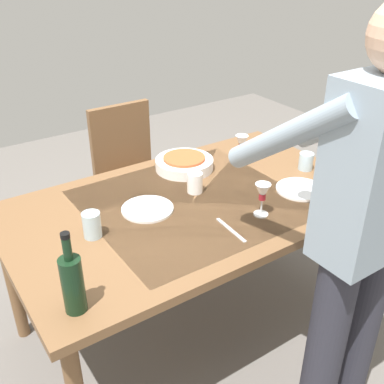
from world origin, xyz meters
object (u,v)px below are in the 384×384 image
Objects in this scene: chair_near at (130,169)px; water_cup_near_left at (92,225)px; person_server at (362,227)px; serving_bowl_pasta at (184,163)px; water_cup_far_left at (306,161)px; wine_glass_left at (262,194)px; dinner_plate_near at (147,209)px; dinner_plate_far at (300,189)px; wine_glass_right at (242,144)px; wine_bottle at (73,283)px; water_cup_near_right at (195,183)px; dining_table at (192,214)px.

chair_near is 8.42× the size of water_cup_near_left.
chair_near is 0.54× the size of person_server.
water_cup_far_left is at bearing 145.65° from serving_bowl_pasta.
chair_near is 0.63m from serving_bowl_pasta.
person_server reaches higher than wine_glass_left.
water_cup_near_left is at bearing -20.73° from wine_glass_left.
dinner_plate_near is at bearing -6.25° from water_cup_far_left.
wine_glass_left is at bearing 11.71° from dinner_plate_far.
wine_glass_right reaches higher than serving_bowl_pasta.
wine_bottle is 2.74× the size of water_cup_near_left.
chair_near is 3.03× the size of serving_bowl_pasta.
wine_glass_left reaches higher than water_cup_near_right.
person_server is 17.23× the size of water_cup_near_right.
person_server reaches higher than dinner_plate_far.
wine_bottle is at bearing 6.87° from wine_glass_left.
water_cup_near_right is 0.43× the size of dinner_plate_near.
chair_near is 1.53m from wine_bottle.
water_cup_near_left is at bearing 0.97° from dining_table.
chair_near is at bearing -123.28° from wine_bottle.
wine_glass_left is 0.57m from serving_bowl_pasta.
dining_table is at bearing 62.66° from serving_bowl_pasta.
person_server is at bearing 91.73° from chair_near.
person_server is at bearing 54.51° from water_cup_far_left.
water_cup_near_right is 0.33× the size of serving_bowl_pasta.
dining_table is 0.36m from serving_bowl_pasta.
wine_bottle is 1.29× the size of dinner_plate_near.
water_cup_far_left reaches higher than dining_table.
wine_glass_left is 1.70× the size of water_cup_far_left.
wine_glass_left is at bearing 109.97° from water_cup_near_right.
wine_glass_right reaches higher than water_cup_near_right.
wine_glass_right reaches higher than dinner_plate_far.
person_server is at bearing 88.35° from wine_glass_left.
wine_glass_left is at bearing -173.13° from wine_bottle.
wine_glass_right is 1.54× the size of water_cup_near_right.
dinner_plate_far reaches higher than dining_table.
wine_glass_right is (-1.16, -0.58, -0.01)m from wine_bottle.
person_server reaches higher than water_cup_near_right.
wine_bottle is 1.09m from serving_bowl_pasta.
wine_bottle reaches higher than water_cup_far_left.
serving_bowl_pasta is at bearing -18.23° from wine_glass_right.
dinner_plate_near is 0.74m from dinner_plate_far.
dinner_plate_far is (-0.30, -0.06, -0.10)m from wine_glass_left.
dinner_plate_near is (0.88, -0.10, -0.04)m from water_cup_far_left.
chair_near is 6.03× the size of wine_glass_right.
wine_glass_right reaches higher than dining_table.
dinner_plate_near is (0.21, -0.05, 0.07)m from dining_table.
water_cup_near_right is at bearing 86.01° from chair_near.
water_cup_near_right is at bearing -82.71° from person_server.
wine_glass_right is 0.69m from dinner_plate_near.
serving_bowl_pasta is at bearing -89.39° from person_server.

